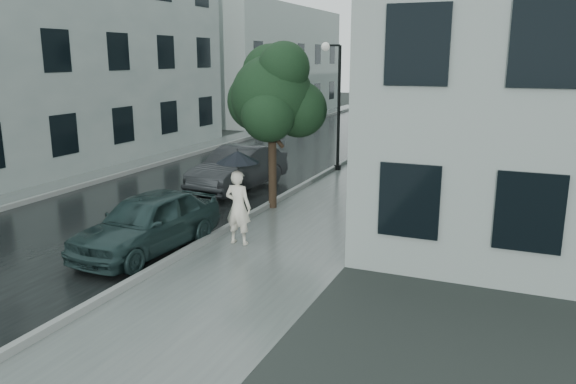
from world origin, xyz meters
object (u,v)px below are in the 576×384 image
at_px(pedestrian, 238,207).
at_px(car_far, 238,168).
at_px(car_near, 148,222).
at_px(street_tree, 273,95).
at_px(lamp_post, 335,98).

distance_m(pedestrian, car_far, 5.76).
bearing_deg(car_near, pedestrian, 41.34).
bearing_deg(street_tree, car_near, -102.49).
relative_size(pedestrian, lamp_post, 0.36).
xyz_separation_m(street_tree, lamp_post, (-0.15, 6.12, -0.49)).
bearing_deg(car_far, street_tree, -34.41).
bearing_deg(lamp_post, pedestrian, -105.22).
bearing_deg(street_tree, lamp_post, 91.37).
height_order(street_tree, car_far, street_tree).
bearing_deg(car_far, car_near, -76.82).
height_order(pedestrian, car_near, pedestrian).
distance_m(pedestrian, car_near, 2.11).
bearing_deg(lamp_post, car_near, -114.60).
bearing_deg(pedestrian, car_far, -60.94).
distance_m(lamp_post, car_near, 11.09).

